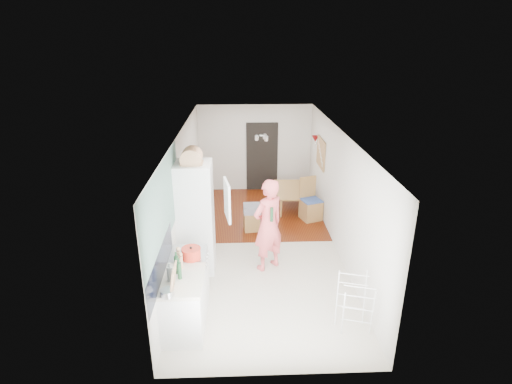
{
  "coord_description": "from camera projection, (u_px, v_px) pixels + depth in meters",
  "views": [
    {
      "loc": [
        -0.41,
        -7.58,
        4.23
      ],
      "look_at": [
        -0.1,
        0.2,
        1.2
      ],
      "focal_mm": 28.0,
      "sensor_mm": 36.0,
      "label": 1
    }
  ],
  "objects": [
    {
      "name": "fridge_door",
      "position": [
        227.0,
        200.0,
        7.02
      ],
      "size": [
        0.14,
        0.56,
        0.7
      ],
      "primitive_type": "cube",
      "rotation": [
        0.0,
        0.0,
        -1.4
      ],
      "color": "silver",
      "rests_on": "room_shell"
    },
    {
      "name": "fridge_interior",
      "position": [
        211.0,
        194.0,
        7.28
      ],
      "size": [
        0.02,
        0.52,
        0.66
      ],
      "primitive_type": "cube",
      "color": "white",
      "rests_on": "room_shell"
    },
    {
      "name": "floor",
      "position": [
        261.0,
        247.0,
        8.61
      ],
      "size": [
        3.2,
        7.0,
        0.01
      ],
      "primitive_type": "cube",
      "color": "#BFB6A2",
      "rests_on": "ground"
    },
    {
      "name": "worktop",
      "position": [
        182.0,
        280.0,
        5.86
      ],
      "size": [
        0.62,
        0.92,
        0.06
      ],
      "primitive_type": "cube",
      "color": "beige",
      "rests_on": "room_shell"
    },
    {
      "name": "grey_drape",
      "position": [
        252.0,
        209.0,
        9.17
      ],
      "size": [
        0.4,
        0.4,
        0.17
      ],
      "primitive_type": "cube",
      "rotation": [
        0.0,
        0.0,
        0.03
      ],
      "color": "gray",
      "rests_on": "stool"
    },
    {
      "name": "base_cabinet",
      "position": [
        184.0,
        306.0,
        6.03
      ],
      "size": [
        0.6,
        0.9,
        0.86
      ],
      "primitive_type": "cube",
      "color": "silver",
      "rests_on": "room_shell"
    },
    {
      "name": "bottle_b",
      "position": [
        177.0,
        265.0,
        5.94
      ],
      "size": [
        0.07,
        0.07,
        0.28
      ],
      "primitive_type": "cylinder",
      "rotation": [
        0.0,
        0.0,
        -0.08
      ],
      "color": "#1A4022",
      "rests_on": "worktop"
    },
    {
      "name": "dining_chair",
      "position": [
        311.0,
        200.0,
        9.73
      ],
      "size": [
        0.57,
        0.57,
        1.06
      ],
      "primitive_type": null,
      "rotation": [
        0.0,
        0.0,
        0.34
      ],
      "color": "olive",
      "rests_on": "floor"
    },
    {
      "name": "pinboard",
      "position": [
        321.0,
        153.0,
        9.87
      ],
      "size": [
        0.03,
        0.9,
        0.7
      ],
      "primitive_type": "cube",
      "color": "tan",
      "rests_on": "room_shell"
    },
    {
      "name": "dining_table",
      "position": [
        292.0,
        199.0,
        10.57
      ],
      "size": [
        0.7,
        1.25,
        0.44
      ],
      "primitive_type": "imported",
      "rotation": [
        0.0,
        0.0,
        1.56
      ],
      "color": "olive",
      "rests_on": "floor"
    },
    {
      "name": "pepper_mill_back",
      "position": [
        179.0,
        258.0,
        6.18
      ],
      "size": [
        0.08,
        0.08,
        0.24
      ],
      "primitive_type": "cylinder",
      "rotation": [
        0.0,
        0.0,
        0.34
      ],
      "color": "tan",
      "rests_on": "worktop"
    },
    {
      "name": "pinboard_frame",
      "position": [
        320.0,
        153.0,
        9.87
      ],
      "size": [
        0.0,
        0.94,
        0.74
      ],
      "primitive_type": "cube",
      "color": "olive",
      "rests_on": "room_shell"
    },
    {
      "name": "bottle_a",
      "position": [
        180.0,
        271.0,
        5.81
      ],
      "size": [
        0.07,
        0.07,
        0.27
      ],
      "primitive_type": "cylinder",
      "rotation": [
        0.0,
        0.0,
        0.2
      ],
      "color": "#1A4022",
      "rests_on": "worktop"
    },
    {
      "name": "tile_splashback",
      "position": [
        161.0,
        266.0,
        5.76
      ],
      "size": [
        0.02,
        1.9,
        0.5
      ],
      "primitive_type": "cube",
      "color": "black",
      "rests_on": "room_shell"
    },
    {
      "name": "cooker_top",
      "position": [
        188.0,
        254.0,
        6.56
      ],
      "size": [
        0.6,
        0.6,
        0.04
      ],
      "primitive_type": "cube",
      "color": "#B0B0B2",
      "rests_on": "room_shell"
    },
    {
      "name": "person",
      "position": [
        268.0,
        217.0,
        7.47
      ],
      "size": [
        0.94,
        0.88,
        2.16
      ],
      "primitive_type": "imported",
      "rotation": [
        0.0,
        0.0,
        3.76
      ],
      "color": "#E05559",
      "rests_on": "floor"
    },
    {
      "name": "bread_bin",
      "position": [
        192.0,
        158.0,
        6.99
      ],
      "size": [
        0.46,
        0.44,
        0.21
      ],
      "primitive_type": null,
      "rotation": [
        0.0,
        0.0,
        0.21
      ],
      "color": "tan",
      "rests_on": "fridge_housing"
    },
    {
      "name": "stool",
      "position": [
        251.0,
        221.0,
        9.29
      ],
      "size": [
        0.39,
        0.39,
        0.46
      ],
      "primitive_type": null,
      "rotation": [
        0.0,
        0.0,
        0.11
      ],
      "color": "olive",
      "rests_on": "floor"
    },
    {
      "name": "red_casserole",
      "position": [
        191.0,
        253.0,
        6.36
      ],
      "size": [
        0.32,
        0.32,
        0.18
      ],
      "primitive_type": "cylinder",
      "rotation": [
        0.0,
        0.0,
        -0.02
      ],
      "color": "red",
      "rests_on": "cooker_top"
    },
    {
      "name": "held_bottle",
      "position": [
        272.0,
        215.0,
        7.26
      ],
      "size": [
        0.06,
        0.06,
        0.27
      ],
      "primitive_type": "cylinder",
      "color": "#1A4022",
      "rests_on": "person"
    },
    {
      "name": "sage_wall_panel",
      "position": [
        163.0,
        206.0,
        6.02
      ],
      "size": [
        0.02,
        3.0,
        1.3
      ],
      "primitive_type": "cube",
      "color": "slate",
      "rests_on": "room_shell"
    },
    {
      "name": "wood_floor_overlay",
      "position": [
        257.0,
        212.0,
        10.33
      ],
      "size": [
        3.2,
        3.3,
        0.01
      ],
      "primitive_type": "cube",
      "color": "#5D2708",
      "rests_on": "room_shell"
    },
    {
      "name": "range_cooker",
      "position": [
        190.0,
        278.0,
        6.73
      ],
      "size": [
        0.6,
        0.6,
        0.88
      ],
      "primitive_type": "cube",
      "color": "silver",
      "rests_on": "room_shell"
    },
    {
      "name": "fridge_housing",
      "position": [
        196.0,
        218.0,
        7.45
      ],
      "size": [
        0.66,
        0.66,
        2.15
      ],
      "primitive_type": "cube",
      "color": "silver",
      "rests_on": "room_shell"
    },
    {
      "name": "chopping_boards",
      "position": [
        173.0,
        278.0,
        5.53
      ],
      "size": [
        0.1,
        0.28,
        0.38
      ],
      "primitive_type": null,
      "rotation": [
        0.0,
        0.0,
        -0.23
      ],
      "color": "tan",
      "rests_on": "worktop"
    },
    {
      "name": "doorway_recess",
      "position": [
        262.0,
        157.0,
        11.49
      ],
      "size": [
        0.9,
        0.04,
        2.0
      ],
      "primitive_type": "cube",
      "color": "black",
      "rests_on": "room_shell"
    },
    {
      "name": "pepper_mill_front",
      "position": [
        181.0,
        262.0,
        6.09
      ],
      "size": [
        0.06,
        0.06,
        0.21
      ],
      "primitive_type": "cylinder",
      "rotation": [
        0.0,
        0.0,
        -0.1
      ],
      "color": "tan",
      "rests_on": "worktop"
    },
    {
      "name": "room_shell",
      "position": [
        261.0,
        193.0,
        8.16
      ],
      "size": [
        3.2,
        7.0,
        2.5
      ],
      "primitive_type": null,
      "color": "beige",
      "rests_on": "ground"
    },
    {
      "name": "drying_rack",
      "position": [
        354.0,
        305.0,
        6.04
      ],
      "size": [
        0.55,
        0.52,
        0.89
      ],
      "primitive_type": null,
      "rotation": [
        0.0,
        0.0,
        -0.27
      ],
      "color": "silver",
      "rests_on": "floor"
    },
    {
      "name": "steel_pan",
      "position": [
        167.0,
        293.0,
        5.45
      ],
      "size": [
        0.23,
        0.23,
        0.09
      ],
      "primitive_type": "cylinder",
      "rotation": [
        0.0,
        0.0,
        -0.23
      ],
      "color": "#B0B0B2",
      "rests_on": "worktop"
    },
    {
      "name": "bottle_c",
      "position": [
        170.0,
        273.0,
        5.78
      ],
      "size": [
        0.12,
        0.12,
        0.23
      ],
      "primitive_type": "cylinder",
      "rotation": [
        0.0,
        0.0,
        0.32
      ],
      "color": "beige",
      "rests_on": "worktop"
    },
    {
      "name": "wall_sconce",
      "position": [
        315.0,
        139.0,
        10.4
      ],
      "size": [
        0.18,
        0.18,
        0.16
      ],
      "primitive_type": "cone",
      "color": "maroon",
      "rests_on": "room_shell"
    }
  ]
}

